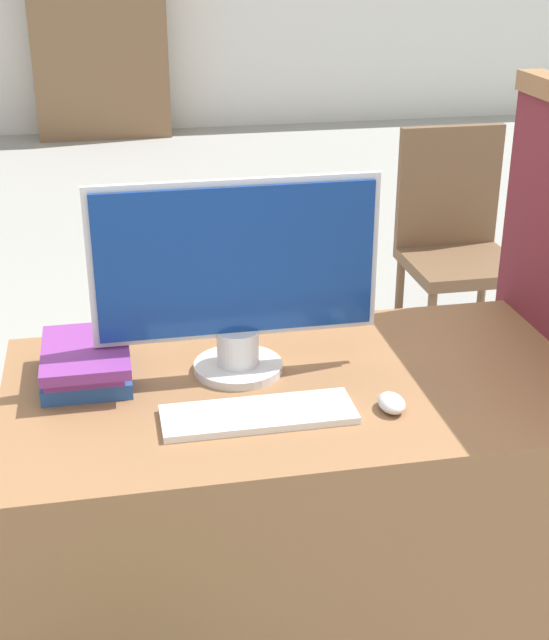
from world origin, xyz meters
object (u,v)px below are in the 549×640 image
at_px(mouse, 392,403).
at_px(book_stack, 86,363).
at_px(keyboard, 258,414).
at_px(far_chair, 455,235).
at_px(monitor, 236,277).

xyz_separation_m(mouse, book_stack, (-0.64, 0.26, 0.03)).
height_order(keyboard, mouse, mouse).
bearing_deg(keyboard, book_stack, 145.57).
xyz_separation_m(keyboard, far_chair, (1.13, 1.69, -0.23)).
height_order(mouse, far_chair, far_chair).
bearing_deg(monitor, mouse, -40.12).
bearing_deg(far_chair, book_stack, -97.14).
distance_m(mouse, far_chair, 1.92).
height_order(book_stack, far_chair, far_chair).
bearing_deg(book_stack, keyboard, -34.43).
relative_size(mouse, book_stack, 0.31).
distance_m(book_stack, far_chair, 2.09).
distance_m(keyboard, far_chair, 2.04).
height_order(monitor, keyboard, monitor).
xyz_separation_m(monitor, keyboard, (0.01, -0.22, -0.23)).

